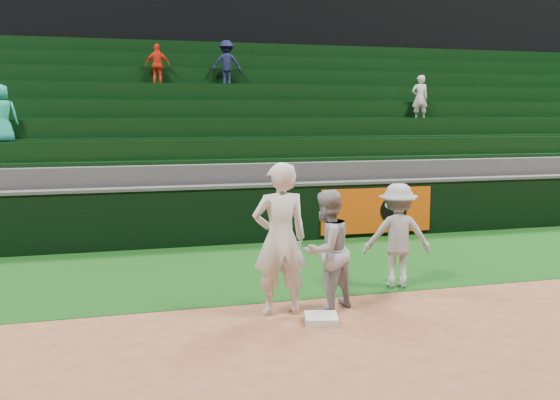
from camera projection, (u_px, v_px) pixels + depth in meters
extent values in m
plane|color=brown|center=(324.00, 319.00, 8.29)|extent=(70.00, 70.00, 0.00)
cube|color=#0D370F|center=(268.00, 267.00, 11.16)|extent=(36.00, 4.20, 0.01)
cube|color=black|center=(175.00, 29.00, 24.15)|extent=(40.00, 12.00, 12.00)
cube|color=white|center=(321.00, 319.00, 8.17)|extent=(0.52, 0.52, 0.10)
imported|color=silver|center=(280.00, 239.00, 8.40)|extent=(0.76, 0.50, 2.08)
imported|color=#989BA2|center=(327.00, 250.00, 8.61)|extent=(1.03, 0.96, 1.68)
imported|color=#9C9FA9|center=(397.00, 235.00, 9.76)|extent=(1.17, 0.84, 1.63)
cube|color=black|center=(242.00, 215.00, 13.18)|extent=(36.00, 0.35, 1.20)
cube|color=#D84C0A|center=(377.00, 210.00, 13.79)|extent=(2.60, 0.05, 1.00)
cylinder|color=black|center=(394.00, 210.00, 13.87)|extent=(0.64, 0.02, 0.64)
cylinder|color=white|center=(388.00, 205.00, 13.79)|extent=(0.14, 0.02, 0.14)
cube|color=#424244|center=(242.00, 186.00, 13.10)|extent=(36.00, 0.40, 0.06)
cube|color=#3B3B3D|center=(235.00, 200.00, 13.84)|extent=(36.00, 0.85, 1.65)
cube|color=black|center=(233.00, 151.00, 13.94)|extent=(36.00, 0.14, 0.50)
cube|color=black|center=(234.00, 161.00, 13.81)|extent=(36.00, 0.45, 0.08)
cube|color=#3B3B3D|center=(228.00, 186.00, 14.62)|extent=(36.00, 0.85, 2.10)
cube|color=black|center=(225.00, 130.00, 14.69)|extent=(36.00, 0.14, 0.50)
cube|color=black|center=(227.00, 139.00, 14.56)|extent=(36.00, 0.45, 0.08)
cube|color=#3B3B3D|center=(222.00, 173.00, 15.40)|extent=(36.00, 0.85, 2.55)
cube|color=black|center=(219.00, 111.00, 15.44)|extent=(36.00, 0.14, 0.50)
cube|color=black|center=(220.00, 119.00, 15.31)|extent=(36.00, 0.45, 0.08)
cube|color=#3B3B3D|center=(216.00, 161.00, 16.19)|extent=(36.00, 0.85, 3.00)
cube|color=black|center=(213.00, 93.00, 16.19)|extent=(36.00, 0.14, 0.50)
cube|color=black|center=(214.00, 102.00, 16.06)|extent=(36.00, 0.45, 0.08)
cube|color=#3B3B3D|center=(210.00, 151.00, 16.97)|extent=(36.00, 0.85, 3.45)
cube|color=black|center=(208.00, 78.00, 16.94)|extent=(36.00, 0.14, 0.50)
cube|color=black|center=(209.00, 85.00, 16.81)|extent=(36.00, 0.45, 0.08)
cube|color=#3B3B3D|center=(205.00, 141.00, 17.75)|extent=(36.00, 0.85, 3.90)
cube|color=black|center=(203.00, 63.00, 17.69)|extent=(36.00, 0.14, 0.50)
cube|color=black|center=(204.00, 70.00, 17.56)|extent=(36.00, 0.45, 0.08)
cube|color=#3B3B3D|center=(201.00, 133.00, 18.53)|extent=(36.00, 0.85, 4.35)
cube|color=black|center=(198.00, 50.00, 18.44)|extent=(36.00, 0.14, 0.50)
cube|color=black|center=(199.00, 57.00, 18.31)|extent=(36.00, 0.45, 0.08)
imported|color=teal|center=(2.00, 114.00, 13.09)|extent=(0.62, 0.43, 1.23)
imported|color=red|center=(158.00, 65.00, 16.26)|extent=(0.67, 0.36, 1.08)
imported|color=silver|center=(420.00, 98.00, 16.52)|extent=(0.47, 0.35, 1.19)
imported|color=#101436|center=(227.00, 64.00, 16.73)|extent=(0.84, 0.54, 1.22)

